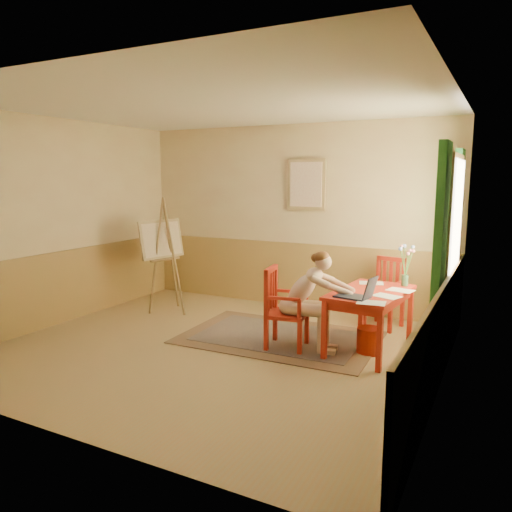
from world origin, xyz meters
The scene contains 14 objects.
room centered at (0.00, 0.00, 1.40)m, with size 5.04×4.54×2.84m.
wainscot centered at (0.00, 0.80, 0.50)m, with size 5.00×4.50×1.00m.
window centered at (2.42, 1.10, 1.35)m, with size 0.12×2.01×2.20m.
wall_portrait centered at (0.25, 2.20, 1.90)m, with size 0.60×0.05×0.76m.
rug centered at (0.51, 0.69, 0.01)m, with size 2.45×1.67×0.02m.
table centered at (1.63, 0.74, 0.63)m, with size 0.84×1.27×0.72m.
chair_left centered at (0.70, 0.38, 0.48)m, with size 0.51×0.49×0.97m.
chair_back centered at (1.58, 1.79, 0.47)m, with size 0.50×0.51×0.94m.
figure centered at (1.00, 0.42, 0.65)m, with size 0.90×0.45×1.18m.
laptop centered at (1.60, 0.32, 0.77)m, with size 0.45×0.31×0.25m.
papers centered at (1.78, 0.70, 0.72)m, with size 0.73×1.21×0.00m.
vase centered at (1.93, 1.19, 0.95)m, with size 0.17×0.25×0.50m.
wastebasket centered at (1.65, 0.67, 0.15)m, with size 0.28×0.28×0.30m, color red.
easel centered at (-1.60, 1.10, 1.02)m, with size 0.64×0.77×1.72m.
Camera 1 is at (2.97, -4.74, 2.01)m, focal length 34.43 mm.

